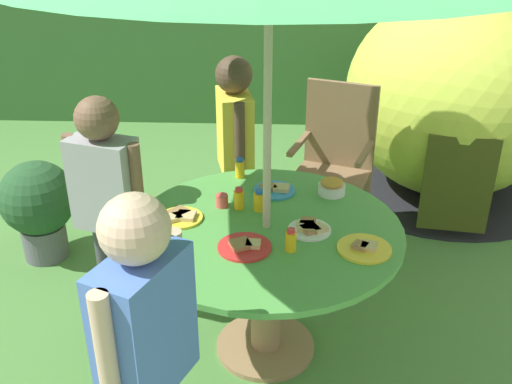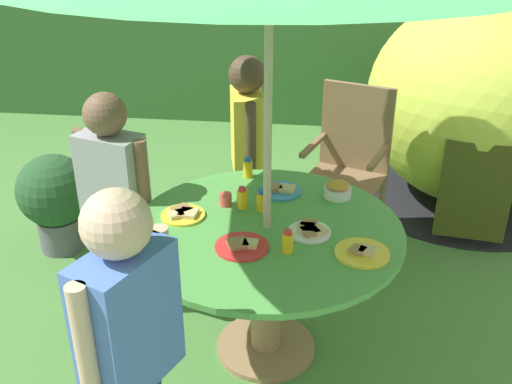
{
  "view_description": "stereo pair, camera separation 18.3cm",
  "coord_description": "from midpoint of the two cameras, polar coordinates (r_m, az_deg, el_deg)",
  "views": [
    {
      "loc": [
        0.05,
        -2.42,
        2.16
      ],
      "look_at": [
        -0.05,
        -0.03,
        0.93
      ],
      "focal_mm": 42.09,
      "sensor_mm": 36.0,
      "label": 1
    },
    {
      "loc": [
        0.23,
        -2.41,
        2.16
      ],
      "look_at": [
        -0.05,
        -0.03,
        0.93
      ],
      "focal_mm": 42.09,
      "sensor_mm": 36.0,
      "label": 2
    }
  ],
  "objects": [
    {
      "name": "potted_plant",
      "position": [
        4.02,
        -21.22,
        -1.12
      ],
      "size": [
        0.47,
        0.47,
        0.66
      ],
      "color": "#595960",
      "rests_on": "ground_plane"
    },
    {
      "name": "juice_bottle_back_edge",
      "position": [
        3.26,
        -3.15,
        2.23
      ],
      "size": [
        0.05,
        0.05,
        0.11
      ],
      "color": "yellow",
      "rests_on": "garden_table"
    },
    {
      "name": "plate_center_front",
      "position": [
        3.12,
        0.09,
        0.21
      ],
      "size": [
        0.22,
        0.22,
        0.03
      ],
      "color": "#338CD8",
      "rests_on": "garden_table"
    },
    {
      "name": "cup_near",
      "position": [
        2.98,
        -5.01,
        -0.85
      ],
      "size": [
        0.06,
        0.06,
        0.06
      ],
      "primitive_type": "cylinder",
      "color": "#E04C47",
      "rests_on": "garden_table"
    },
    {
      "name": "plate_front_edge",
      "position": [
        2.66,
        8.33,
        -5.33
      ],
      "size": [
        0.24,
        0.24,
        0.03
      ],
      "color": "yellow",
      "rests_on": "garden_table"
    },
    {
      "name": "juice_bottle_mid_left",
      "position": [
        2.7,
        -12.38,
        -4.02
      ],
      "size": [
        0.05,
        0.05,
        0.12
      ],
      "color": "yellow",
      "rests_on": "garden_table"
    },
    {
      "name": "juice_bottle_far_left",
      "position": [
        2.61,
        1.32,
        -4.66
      ],
      "size": [
        0.05,
        0.05,
        0.11
      ],
      "color": "yellow",
      "rests_on": "garden_table"
    },
    {
      "name": "child_in_yellow_shirt",
      "position": [
        3.66,
        -3.46,
        5.67
      ],
      "size": [
        0.25,
        0.43,
        1.29
      ],
      "rotation": [
        0.0,
        0.0,
        -1.35
      ],
      "color": "brown",
      "rests_on": "ground_plane"
    },
    {
      "name": "child_in_blue_shirt",
      "position": [
        2.09,
        -13.07,
        -12.27
      ],
      "size": [
        0.32,
        0.42,
        1.34
      ],
      "rotation": [
        0.0,
        0.0,
        1.15
      ],
      "color": "navy",
      "rests_on": "ground_plane"
    },
    {
      "name": "plate_far_right",
      "position": [
        2.65,
        -3.07,
        -5.22
      ],
      "size": [
        0.24,
        0.24,
        0.03
      ],
      "color": "red",
      "rests_on": "garden_table"
    },
    {
      "name": "juice_bottle_near_right",
      "position": [
        2.93,
        -1.47,
        -0.87
      ],
      "size": [
        0.06,
        0.06,
        0.11
      ],
      "color": "yellow",
      "rests_on": "garden_table"
    },
    {
      "name": "snack_bowl",
      "position": [
        3.1,
        5.54,
        0.46
      ],
      "size": [
        0.14,
        0.14,
        0.08
      ],
      "color": "white",
      "rests_on": "garden_table"
    },
    {
      "name": "dome_tent",
      "position": [
        4.79,
        17.08,
        8.73
      ],
      "size": [
        2.06,
        2.06,
        1.5
      ],
      "rotation": [
        0.0,
        0.0,
        -0.15
      ],
      "color": "#B2C63F",
      "rests_on": "ground_plane"
    },
    {
      "name": "plate_near_left",
      "position": [
        2.78,
        3.25,
        -3.48
      ],
      "size": [
        0.2,
        0.2,
        0.03
      ],
      "color": "white",
      "rests_on": "garden_table"
    },
    {
      "name": "juice_bottle_mid_right",
      "position": [
        2.95,
        -3.41,
        -0.68
      ],
      "size": [
        0.05,
        0.05,
        0.11
      ],
      "color": "yellow",
      "rests_on": "garden_table"
    },
    {
      "name": "hedge_backdrop",
      "position": [
        6.18,
        1.05,
        16.06
      ],
      "size": [
        9.0,
        0.7,
        1.94
      ],
      "primitive_type": "cube",
      "color": "#33602D",
      "rests_on": "ground_plane"
    },
    {
      "name": "ground_plane",
      "position": [
        3.25,
        -0.77,
        -14.74
      ],
      "size": [
        10.0,
        10.0,
        0.02
      ],
      "primitive_type": "cube",
      "color": "#477A38"
    },
    {
      "name": "plate_center_back",
      "position": [
        2.9,
        -8.98,
        -2.36
      ],
      "size": [
        0.21,
        0.21,
        0.03
      ],
      "color": "yellow",
      "rests_on": "garden_table"
    },
    {
      "name": "child_in_grey_shirt",
      "position": [
        3.14,
        -15.78,
        0.69
      ],
      "size": [
        0.42,
        0.27,
        1.28
      ],
      "rotation": [
        0.0,
        0.0,
        -0.3
      ],
      "color": "#3F3F47",
      "rests_on": "ground_plane"
    },
    {
      "name": "garden_table",
      "position": [
        2.9,
        -0.84,
        -6.27
      ],
      "size": [
        1.28,
        1.28,
        0.74
      ],
      "color": "#93704C",
      "rests_on": "ground_plane"
    },
    {
      "name": "wooden_chair",
      "position": [
        3.94,
        6.19,
        3.37
      ],
      "size": [
        0.58,
        0.56,
        1.05
      ],
      "rotation": [
        0.0,
        0.0,
        -0.34
      ],
      "color": "brown",
      "rests_on": "ground_plane"
    }
  ]
}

